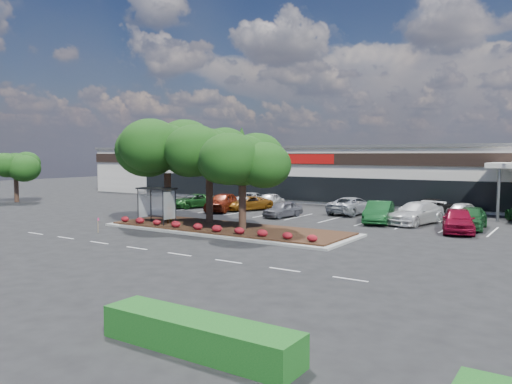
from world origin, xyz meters
The scene contains 27 objects.
ground centered at (0.00, 0.00, 0.00)m, with size 160.00×160.00×0.00m, color black.
retail_store centered at (0.06, 33.91, 3.15)m, with size 80.40×25.20×6.25m.
landscape_island centered at (-2.00, 4.00, 0.12)m, with size 18.00×6.00×0.26m.
lane_markings centered at (-0.14, 10.42, 0.01)m, with size 33.12×20.06×0.01m.
shrub_row centered at (-2.00, 1.90, 0.51)m, with size 17.00×0.80×0.50m, color maroon, non-canonical shape.
bus_shelter centered at (-7.50, 2.95, 2.31)m, with size 2.75×1.55×2.59m.
island_tree_west centered at (-8.00, 4.50, 4.21)m, with size 7.20×7.20×7.89m, color #163B0F, non-canonical shape.
island_tree_mid centered at (-4.50, 5.20, 3.92)m, with size 6.60×6.60×7.32m, color #163B0F, non-canonical shape.
island_tree_east centered at (-0.50, 3.70, 3.51)m, with size 5.80×5.80×6.50m, color #163B0F, non-canonical shape.
hedge_south_east centered at (10.00, -13.50, 0.45)m, with size 6.00×1.30×0.90m, color #0E4B16.
tree_west_far centered at (-34.00, 8.00, 2.80)m, with size 4.80×4.80×5.61m, color #163B0F, non-canonical shape.
conifer_north_west centered at (-30.00, 46.00, 5.00)m, with size 4.40×4.40×10.00m, color #163B0F.
person_waiting centered at (-6.61, 3.17, 1.05)m, with size 0.57×0.38×1.57m, color #594C47.
survey_stake centered at (-8.69, -1.54, 0.65)m, with size 0.08×0.14×1.02m.
car_0 centered at (-13.73, 14.31, 0.68)m, with size 2.24×4.87×1.35m, color #154517.
car_1 centered at (-7.90, 15.24, 0.66)m, with size 2.19×4.75×1.32m, color brown.
car_2 centered at (-9.44, 13.32, 0.86)m, with size 2.03×5.04×1.72m, color maroon.
car_3 centered at (-2.51, 12.56, 0.67)m, with size 1.58×3.92×1.34m, color slate.
car_4 centered at (5.46, 13.54, 0.84)m, with size 1.77×5.08×1.67m, color #144B20.
car_5 centered at (8.01, 14.51, 0.83)m, with size 2.33×5.72×1.66m, color silver.
car_6 centered at (11.97, 14.07, 0.81)m, with size 1.91×4.75×1.62m, color #1C5427.
car_7 centered at (11.56, 11.86, 0.84)m, with size 1.99×4.94×1.68m, color maroon.
car_9 centered at (-9.16, 17.80, 0.76)m, with size 2.51×5.44×1.51m, color #ACB3B7.
car_10 centered at (-7.50, 18.87, 0.73)m, with size 1.73×4.29×1.46m, color silver.
car_12 centered at (1.61, 17.79, 0.76)m, with size 2.53×5.49×1.53m, color #A1A5AC.
car_14 centered at (7.76, 21.29, 0.72)m, with size 2.39×5.19×1.44m, color black.
car_15 centered at (10.41, 20.16, 0.68)m, with size 1.61×4.01×1.37m, color #BDBDBD.
Camera 1 is at (18.42, -23.54, 5.26)m, focal length 35.00 mm.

